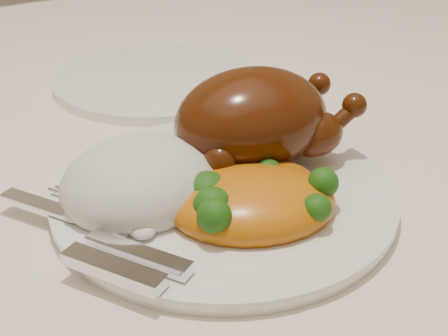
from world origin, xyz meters
TOP-DOWN VIEW (x-y plane):
  - dining_table at (0.00, 0.00)m, footprint 1.60×0.90m
  - tablecloth at (0.00, 0.00)m, footprint 1.73×1.03m
  - dinner_plate at (0.08, -0.21)m, footprint 0.36×0.36m
  - side_plate at (0.17, 0.05)m, footprint 0.29×0.29m
  - roast_chicken at (0.13, -0.18)m, footprint 0.17×0.12m
  - rice_mound at (0.02, -0.18)m, footprint 0.13×0.12m
  - mac_and_cheese at (0.08, -0.25)m, footprint 0.16×0.14m
  - cutlery at (-0.03, -0.23)m, footprint 0.08×0.18m

SIDE VIEW (x-z plane):
  - dining_table at x=0.00m, z-range 0.29..1.05m
  - tablecloth at x=0.00m, z-range 0.65..0.83m
  - side_plate at x=0.17m, z-range 0.77..0.78m
  - dinner_plate at x=0.08m, z-range 0.77..0.78m
  - cutlery at x=-0.03m, z-range 0.78..0.79m
  - mac_and_cheese at x=0.08m, z-range 0.77..0.81m
  - rice_mound at x=0.02m, z-range 0.76..0.83m
  - roast_chicken at x=0.13m, z-range 0.78..0.86m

